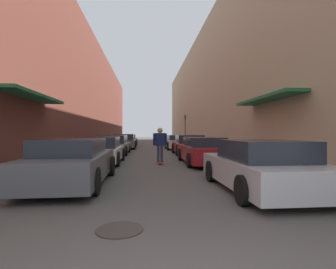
{
  "coord_description": "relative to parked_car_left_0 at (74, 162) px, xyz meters",
  "views": [
    {
      "loc": [
        -0.34,
        -1.28,
        1.45
      ],
      "look_at": [
        0.84,
        12.67,
        1.34
      ],
      "focal_mm": 28.0,
      "sensor_mm": 36.0,
      "label": 1
    }
  ],
  "objects": [
    {
      "name": "parked_car_left_4",
      "position": [
        0.05,
        21.86,
        -0.02
      ],
      "size": [
        1.91,
        4.01,
        1.24
      ],
      "color": "maroon",
      "rests_on": "ground"
    },
    {
      "name": "ground",
      "position": [
        2.34,
        15.64,
        -0.62
      ],
      "size": [
        120.0,
        120.0,
        0.0
      ],
      "primitive_type": "plane",
      "color": "#4C4947"
    },
    {
      "name": "parked_car_left_1",
      "position": [
        -0.12,
        4.93,
        -0.02
      ],
      "size": [
        2.01,
        3.99,
        1.25
      ],
      "color": "silver",
      "rests_on": "ground"
    },
    {
      "name": "parked_car_left_2",
      "position": [
        -0.17,
        10.28,
        -0.01
      ],
      "size": [
        2.05,
        4.83,
        1.27
      ],
      "color": "gray",
      "rests_on": "ground"
    },
    {
      "name": "curb_strip_right",
      "position": [
        6.69,
        21.1,
        -0.56
      ],
      "size": [
        1.8,
        54.55,
        0.12
      ],
      "color": "gray",
      "rests_on": "ground"
    },
    {
      "name": "manhole_cover",
      "position": [
        1.61,
        -3.55,
        -0.61
      ],
      "size": [
        0.7,
        0.7,
        0.02
      ],
      "color": "#332D28",
      "rests_on": "ground"
    },
    {
      "name": "parked_car_left_3",
      "position": [
        0.06,
        16.21,
        0.02
      ],
      "size": [
        2.08,
        4.27,
        1.32
      ],
      "color": "#515459",
      "rests_on": "ground"
    },
    {
      "name": "parked_car_left_0",
      "position": [
        0.0,
        0.0,
        0.0
      ],
      "size": [
        1.86,
        4.59,
        1.27
      ],
      "color": "#515459",
      "rests_on": "ground"
    },
    {
      "name": "building_row_left",
      "position": [
        -4.91,
        21.09,
        4.79
      ],
      "size": [
        4.9,
        54.55,
        10.83
      ],
      "color": "brown",
      "rests_on": "ground"
    },
    {
      "name": "parked_car_right_1",
      "position": [
        4.63,
        4.5,
        -0.02
      ],
      "size": [
        1.88,
        4.63,
        1.23
      ],
      "color": "maroon",
      "rests_on": "ground"
    },
    {
      "name": "traffic_light",
      "position": [
        6.69,
        23.56,
        1.61
      ],
      "size": [
        0.16,
        0.22,
        3.42
      ],
      "color": "#2D2D2D",
      "rests_on": "curb_strip_right"
    },
    {
      "name": "parked_car_right_3",
      "position": [
        4.7,
        15.12,
        -0.02
      ],
      "size": [
        1.96,
        4.22,
        1.23
      ],
      "color": "silver",
      "rests_on": "ground"
    },
    {
      "name": "curb_strip_left",
      "position": [
        -2.01,
        21.1,
        -0.56
      ],
      "size": [
        1.8,
        54.55,
        0.12
      ],
      "color": "gray",
      "rests_on": "ground"
    },
    {
      "name": "parked_car_right_2",
      "position": [
        4.84,
        9.65,
        -0.0
      ],
      "size": [
        1.99,
        4.08,
        1.28
      ],
      "color": "maroon",
      "rests_on": "ground"
    },
    {
      "name": "building_row_right",
      "position": [
        9.59,
        21.09,
        5.36
      ],
      "size": [
        4.9,
        54.55,
        11.97
      ],
      "color": "tan",
      "rests_on": "ground"
    },
    {
      "name": "parked_car_right_0",
      "position": [
        4.84,
        -1.2,
        -0.02
      ],
      "size": [
        2.03,
        4.19,
        1.26
      ],
      "color": "#B7B7BC",
      "rests_on": "ground"
    },
    {
      "name": "skateboarder",
      "position": [
        2.65,
        4.57,
        0.41
      ],
      "size": [
        0.64,
        0.78,
        1.67
      ],
      "color": "#B2231E",
      "rests_on": "ground"
    }
  ]
}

